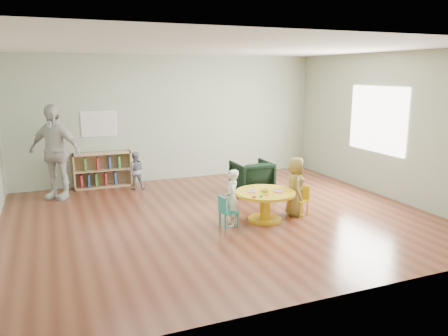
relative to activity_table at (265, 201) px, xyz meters
The scene contains 11 objects.
room 1.72m from the activity_table, 144.05° to the left, with size 7.10×7.00×2.80m.
activity_table is the anchor object (origin of this frame).
kid_chair_left 0.71m from the activity_table, behind, with size 0.28×0.28×0.50m.
kid_chair_right 0.72m from the activity_table, ahead, with size 0.36×0.36×0.51m.
bookshelf 3.98m from the activity_table, 124.10° to the left, with size 1.20×0.30×0.75m.
alphabet_poster 4.20m from the activity_table, 122.96° to the left, with size 0.74×0.01×0.54m.
armchair 1.67m from the activity_table, 71.90° to the left, with size 0.72×0.74×0.67m, color black.
child_left 0.63m from the activity_table, behind, with size 0.34×0.22×0.92m, color white.
child_right 0.63m from the activity_table, ahead, with size 0.50×0.32×1.01m, color gold.
toddler 3.24m from the activity_table, 119.77° to the left, with size 0.39×0.30×0.80m, color #1A2141.
adult_caretaker 4.21m from the activity_table, 139.18° to the left, with size 1.08×0.45×1.84m, color silver.
Camera 1 is at (-2.61, -6.61, 2.40)m, focal length 35.00 mm.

